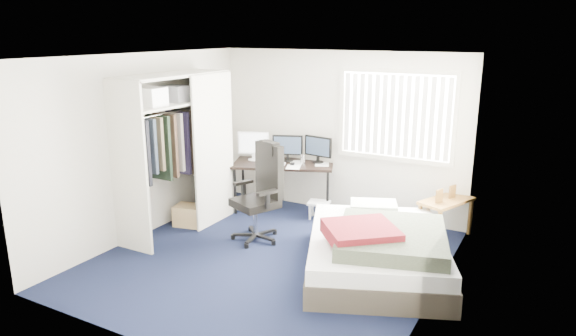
% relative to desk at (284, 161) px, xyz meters
% --- Properties ---
extents(ground, '(4.20, 4.20, 0.00)m').
position_rel_desk_xyz_m(ground, '(0.78, -1.75, -0.79)').
color(ground, black).
rests_on(ground, ground).
extents(room_shell, '(4.20, 4.20, 4.20)m').
position_rel_desk_xyz_m(room_shell, '(0.78, -1.75, 0.72)').
color(room_shell, silver).
rests_on(room_shell, ground).
extents(window_assembly, '(1.72, 0.09, 1.32)m').
position_rel_desk_xyz_m(window_assembly, '(1.68, 0.29, 0.81)').
color(window_assembly, white).
rests_on(window_assembly, ground).
extents(closet, '(0.64, 1.84, 2.22)m').
position_rel_desk_xyz_m(closet, '(-0.89, -1.49, 0.56)').
color(closet, beige).
rests_on(closet, ground).
extents(desk, '(1.71, 1.25, 1.23)m').
position_rel_desk_xyz_m(desk, '(0.00, 0.00, 0.00)').
color(desk, black).
rests_on(desk, ground).
extents(office_chair, '(0.83, 0.83, 1.35)m').
position_rel_desk_xyz_m(office_chair, '(0.31, -1.21, -0.28)').
color(office_chair, black).
rests_on(office_chair, ground).
extents(footstool, '(0.38, 0.32, 0.27)m').
position_rel_desk_xyz_m(footstool, '(0.69, -0.14, -0.59)').
color(footstool, white).
rests_on(footstool, ground).
extents(nightstand, '(0.68, 0.89, 0.73)m').
position_rel_desk_xyz_m(nightstand, '(2.53, 0.03, -0.31)').
color(nightstand, brown).
rests_on(nightstand, ground).
extents(bed, '(2.25, 2.53, 0.69)m').
position_rel_desk_xyz_m(bed, '(2.06, -1.43, -0.50)').
color(bed, '#393229').
rests_on(bed, ground).
extents(pine_box, '(0.46, 0.39, 0.30)m').
position_rel_desk_xyz_m(pine_box, '(-0.87, -1.31, -0.64)').
color(pine_box, tan).
rests_on(pine_box, ground).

